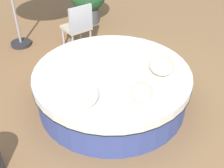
# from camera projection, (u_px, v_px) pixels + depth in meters

# --- Properties ---
(ground_plane) EXTENTS (16.00, 16.00, 0.00)m
(ground_plane) POSITION_uv_depth(u_px,v_px,m) (112.00, 102.00, 4.71)
(ground_plane) COLOR olive
(round_bed) EXTENTS (2.45, 2.45, 0.63)m
(round_bed) POSITION_uv_depth(u_px,v_px,m) (112.00, 87.00, 4.52)
(round_bed) COLOR #38478C
(round_bed) RESTS_ON ground_plane
(throw_pillow_0) EXTENTS (0.50, 0.31, 0.16)m
(throw_pillow_0) POSITION_uv_depth(u_px,v_px,m) (87.00, 95.00, 3.72)
(throw_pillow_0) COLOR silver
(throw_pillow_0) RESTS_ON round_bed
(throw_pillow_1) EXTENTS (0.43, 0.30, 0.15)m
(throw_pillow_1) POSITION_uv_depth(u_px,v_px,m) (142.00, 92.00, 3.78)
(throw_pillow_1) COLOR beige
(throw_pillow_1) RESTS_ON round_bed
(throw_pillow_2) EXTENTS (0.50, 0.38, 0.22)m
(throw_pillow_2) POSITION_uv_depth(u_px,v_px,m) (162.00, 65.00, 4.27)
(throw_pillow_2) COLOR beige
(throw_pillow_2) RESTS_ON round_bed
(patio_chair) EXTENTS (0.72, 0.72, 0.98)m
(patio_chair) POSITION_uv_depth(u_px,v_px,m) (78.00, 24.00, 5.89)
(patio_chair) COLOR #B7B7BC
(patio_chair) RESTS_ON ground_plane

